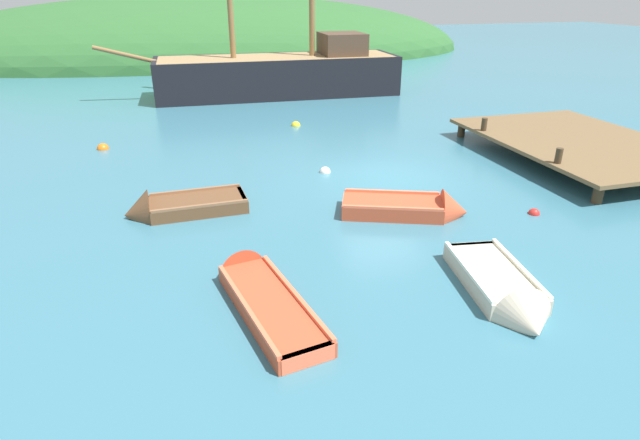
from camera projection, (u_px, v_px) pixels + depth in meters
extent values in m
plane|color=teal|center=(385.00, 177.00, 16.02)|extent=(120.00, 120.00, 0.00)
cube|color=brown|center=(580.00, 141.00, 17.61)|extent=(5.51, 7.79, 0.12)
cylinder|color=#433421|center=(596.00, 202.00, 14.12)|extent=(0.28, 0.28, 1.24)
cylinder|color=#433421|center=(461.00, 136.00, 20.32)|extent=(0.28, 0.28, 1.24)
cylinder|color=#433421|center=(564.00, 127.00, 21.56)|extent=(0.28, 0.28, 1.24)
cylinder|color=#433421|center=(559.00, 156.00, 15.14)|extent=(0.20, 0.20, 0.45)
cylinder|color=#433421|center=(484.00, 124.00, 18.55)|extent=(0.20, 0.20, 0.45)
ellipsoid|color=#2D602D|center=(202.00, 54.00, 44.61)|extent=(46.96, 22.67, 9.46)
cube|color=black|center=(278.00, 84.00, 27.73)|extent=(12.71, 4.04, 2.79)
cube|color=#997A51|center=(277.00, 57.00, 27.17)|extent=(12.20, 3.74, 0.10)
cylinder|color=olive|center=(125.00, 55.00, 25.36)|extent=(2.96, 0.32, 0.97)
cube|color=#4C3828|center=(342.00, 44.00, 27.71)|extent=(2.30, 2.57, 1.10)
cube|color=brown|center=(199.00, 207.00, 13.63)|extent=(2.48, 1.33, 0.44)
cone|color=brown|center=(137.00, 214.00, 13.19)|extent=(0.66, 1.22, 1.20)
cube|color=#8E6242|center=(243.00, 199.00, 13.93)|extent=(0.15, 1.14, 0.31)
cube|color=#8E6242|center=(181.00, 203.00, 13.44)|extent=(0.21, 1.16, 0.05)
cube|color=#8E6242|center=(215.00, 199.00, 13.68)|extent=(0.21, 1.16, 0.05)
cube|color=#8E6242|center=(195.00, 190.00, 14.03)|extent=(2.39, 0.15, 0.07)
cube|color=#8E6242|center=(200.00, 206.00, 13.01)|extent=(2.39, 0.15, 0.07)
cube|color=#C64C2D|center=(271.00, 311.00, 9.30)|extent=(1.53, 3.26, 0.41)
cone|color=#C64C2D|center=(237.00, 263.00, 10.89)|extent=(1.07, 0.91, 0.96)
cube|color=#FF6E48|center=(307.00, 358.00, 8.04)|extent=(0.91, 0.27, 0.29)
cube|color=#FF6E48|center=(260.00, 289.00, 9.69)|extent=(0.94, 0.34, 0.05)
cube|color=#FF6E48|center=(283.00, 320.00, 8.80)|extent=(0.94, 0.34, 0.05)
cube|color=#FF6E48|center=(295.00, 294.00, 9.39)|extent=(0.61, 3.04, 0.07)
cube|color=#FF6E48|center=(246.00, 306.00, 9.02)|extent=(0.61, 3.04, 0.07)
cube|color=#C64C2D|center=(392.00, 209.00, 13.43)|extent=(2.80, 2.07, 0.48)
cone|color=#C64C2D|center=(454.00, 212.00, 13.28)|extent=(1.03, 1.31, 1.15)
cube|color=#FF6E48|center=(345.00, 205.00, 13.51)|extent=(0.52, 1.05, 0.33)
cube|color=#FF6E48|center=(410.00, 204.00, 13.31)|extent=(0.59, 1.10, 0.05)
cube|color=#FF6E48|center=(375.00, 202.00, 13.39)|extent=(0.59, 1.10, 0.05)
cube|color=#FF6E48|center=(393.00, 208.00, 12.80)|extent=(2.32, 1.01, 0.07)
cube|color=#FF6E48|center=(392.00, 192.00, 13.83)|extent=(2.32, 1.01, 0.07)
cube|color=beige|center=(492.00, 280.00, 10.25)|extent=(1.50, 2.54, 0.45)
cone|color=beige|center=(530.00, 325.00, 8.89)|extent=(1.17, 0.77, 1.09)
cube|color=white|center=(470.00, 250.00, 11.26)|extent=(1.04, 0.28, 0.32)
cube|color=white|center=(503.00, 283.00, 9.80)|extent=(1.07, 0.34, 0.05)
cube|color=white|center=(484.00, 262.00, 10.56)|extent=(1.07, 0.34, 0.05)
cube|color=white|center=(468.00, 270.00, 10.08)|extent=(0.44, 2.33, 0.07)
cube|color=white|center=(520.00, 267.00, 10.21)|extent=(0.44, 2.33, 0.07)
sphere|color=yellow|center=(296.00, 126.00, 21.86)|extent=(0.39, 0.39, 0.39)
sphere|color=white|center=(325.00, 172.00, 16.44)|extent=(0.36, 0.36, 0.36)
sphere|color=red|center=(534.00, 214.00, 13.45)|extent=(0.30, 0.30, 0.30)
sphere|color=orange|center=(103.00, 149.00, 18.77)|extent=(0.42, 0.42, 0.42)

